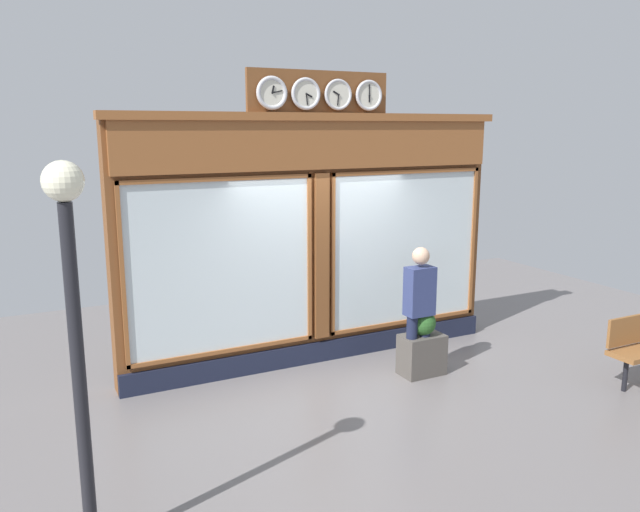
# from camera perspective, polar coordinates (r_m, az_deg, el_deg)

# --- Properties ---
(ground_plane) EXTENTS (14.00, 14.00, 0.00)m
(ground_plane) POSITION_cam_1_polar(r_m,az_deg,el_deg) (6.63, 11.47, -17.03)
(ground_plane) COLOR slate
(shop_facade) EXTENTS (5.46, 0.42, 3.84)m
(shop_facade) POSITION_cam_1_polar(r_m,az_deg,el_deg) (8.43, -0.38, 1.66)
(shop_facade) COLOR brown
(shop_facade) RESTS_ON ground_plane
(pedestrian) EXTENTS (0.36, 0.22, 1.69)m
(pedestrian) POSITION_cam_1_polar(r_m,az_deg,el_deg) (8.06, 8.95, -4.53)
(pedestrian) COLOR #191E38
(pedestrian) RESTS_ON ground_plane
(street_lamp) EXTENTS (0.28, 0.28, 2.94)m
(street_lamp) POSITION_cam_1_polar(r_m,az_deg,el_deg) (4.69, -21.46, -3.53)
(street_lamp) COLOR black
(street_lamp) RESTS_ON ground_plane
(planter_box) EXTENTS (0.56, 0.36, 0.53)m
(planter_box) POSITION_cam_1_polar(r_m,az_deg,el_deg) (8.35, 9.17, -8.78)
(planter_box) COLOR #4C4742
(planter_box) RESTS_ON ground_plane
(planter_shrub) EXTENTS (0.33, 0.33, 0.33)m
(planter_shrub) POSITION_cam_1_polar(r_m,az_deg,el_deg) (8.21, 9.27, -5.96)
(planter_shrub) COLOR #285623
(planter_shrub) RESTS_ON planter_box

